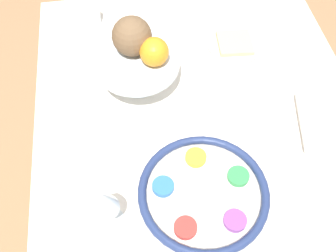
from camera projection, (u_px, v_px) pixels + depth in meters
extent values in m
plane|color=#99704C|center=(190.00, 223.00, 1.64)|extent=(8.00, 8.00, 0.00)
cube|color=silver|center=(195.00, 184.00, 1.34)|extent=(1.12, 0.88, 0.74)
cylinder|color=silver|center=(203.00, 195.00, 0.91)|extent=(0.30, 0.30, 0.01)
torus|color=navy|center=(204.00, 192.00, 0.90)|extent=(0.30, 0.30, 0.02)
cylinder|color=gold|center=(196.00, 157.00, 0.95)|extent=(0.05, 0.05, 0.01)
cylinder|color=#2D6BB7|center=(163.00, 186.00, 0.91)|extent=(0.05, 0.05, 0.01)
cylinder|color=red|center=(185.00, 228.00, 0.85)|extent=(0.05, 0.05, 0.01)
cylinder|color=#844299|center=(235.00, 221.00, 0.86)|extent=(0.05, 0.05, 0.01)
cylinder|color=#33934C|center=(238.00, 176.00, 0.93)|extent=(0.05, 0.05, 0.01)
cylinder|color=silver|center=(110.00, 222.00, 0.88)|extent=(0.07, 0.07, 0.00)
cylinder|color=silver|center=(108.00, 215.00, 0.84)|extent=(0.01, 0.01, 0.08)
cone|color=silver|center=(103.00, 201.00, 0.78)|extent=(0.06, 0.06, 0.07)
cylinder|color=silver|center=(139.00, 84.00, 1.11)|extent=(0.10, 0.10, 0.01)
cylinder|color=silver|center=(138.00, 74.00, 1.07)|extent=(0.03, 0.03, 0.07)
cylinder|color=silver|center=(137.00, 61.00, 1.03)|extent=(0.23, 0.23, 0.03)
sphere|color=orange|center=(154.00, 52.00, 0.98)|extent=(0.07, 0.07, 0.07)
sphere|color=brown|center=(132.00, 36.00, 0.99)|extent=(0.10, 0.10, 0.10)
cylinder|color=beige|center=(234.00, 45.00, 1.19)|extent=(0.16, 0.16, 0.01)
cube|color=#D1B784|center=(235.00, 43.00, 1.19)|extent=(0.11, 0.11, 0.01)
cylinder|color=white|center=(308.00, 121.00, 1.01)|extent=(0.18, 0.08, 0.04)
cylinder|color=silver|center=(90.00, 15.00, 1.24)|extent=(0.06, 0.06, 0.06)
cube|color=silver|center=(323.00, 127.00, 1.02)|extent=(0.16, 0.04, 0.01)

